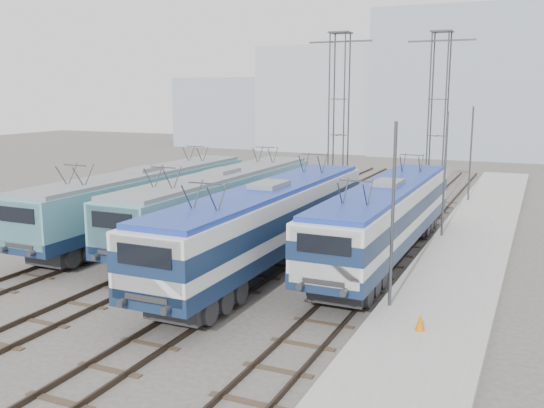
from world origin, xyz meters
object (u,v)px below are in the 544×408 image
at_px(mast_rear, 471,156).
at_px(catenary_tower_west, 339,112).
at_px(locomotive_center_right, 267,219).
at_px(locomotive_center_left, 221,200).
at_px(mast_mid, 444,177).
at_px(locomotive_far_right, 386,214).
at_px(catenary_tower_east, 438,112).
at_px(locomotive_far_left, 143,197).
at_px(safety_cone, 420,322).
at_px(mast_front, 393,220).

bearing_deg(mast_rear, catenary_tower_west, -155.06).
bearing_deg(locomotive_center_right, locomotive_center_left, 139.93).
bearing_deg(mast_rear, mast_mid, -90.00).
height_order(locomotive_center_left, mast_mid, mast_mid).
relative_size(locomotive_far_right, catenary_tower_east, 1.50).
distance_m(locomotive_center_left, mast_mid, 12.06).
bearing_deg(catenary_tower_west, mast_mid, -42.93).
bearing_deg(locomotive_far_left, safety_cone, -25.74).
relative_size(catenary_tower_east, safety_cone, 20.44).
height_order(locomotive_center_left, locomotive_center_right, locomotive_center_right).
distance_m(locomotive_center_left, safety_cone, 15.26).
distance_m(locomotive_center_left, mast_rear, 20.32).
bearing_deg(safety_cone, mast_mid, 96.05).
relative_size(locomotive_far_right, catenary_tower_west, 1.50).
height_order(locomotive_center_right, catenary_tower_east, catenary_tower_east).
height_order(catenary_tower_east, mast_rear, catenary_tower_east).
bearing_deg(mast_mid, locomotive_far_right, -109.44).
xyz_separation_m(locomotive_far_left, safety_cone, (16.83, -8.12, -1.66)).
distance_m(locomotive_center_right, locomotive_far_right, 5.81).
bearing_deg(catenary_tower_east, mast_rear, 43.60).
distance_m(catenary_tower_west, catenary_tower_east, 6.80).
bearing_deg(mast_front, mast_mid, 90.00).
height_order(locomotive_center_right, locomotive_far_right, locomotive_center_right).
distance_m(locomotive_far_left, mast_rear, 23.58).
bearing_deg(locomotive_far_right, locomotive_center_left, 179.29).
distance_m(locomotive_far_left, catenary_tower_east, 21.12).
bearing_deg(mast_front, locomotive_far_left, 158.18).
bearing_deg(catenary_tower_west, locomotive_center_right, -82.42).
bearing_deg(locomotive_center_left, catenary_tower_west, 80.28).
relative_size(locomotive_far_left, catenary_tower_east, 1.51).
xyz_separation_m(locomotive_center_right, locomotive_far_right, (4.50, 3.67, -0.08)).
bearing_deg(locomotive_center_right, catenary_tower_east, 77.34).
distance_m(mast_mid, mast_rear, 12.00).
xyz_separation_m(locomotive_far_right, mast_front, (1.85, -6.76, 1.20)).
distance_m(locomotive_center_right, mast_rear, 21.89).
bearing_deg(locomotive_far_left, catenary_tower_east, 50.11).
distance_m(locomotive_center_left, catenary_tower_east, 18.02).
distance_m(locomotive_far_left, locomotive_far_right, 13.51).
height_order(mast_rear, safety_cone, mast_rear).
relative_size(mast_mid, mast_rear, 1.00).
bearing_deg(locomotive_center_left, mast_mid, 25.31).
relative_size(catenary_tower_east, mast_front, 1.71).
xyz_separation_m(locomotive_center_left, locomotive_center_right, (4.50, -3.79, 0.10)).
bearing_deg(locomotive_far_left, locomotive_center_left, 9.13).
xyz_separation_m(catenary_tower_west, mast_rear, (8.60, 4.00, -3.14)).
distance_m(locomotive_center_right, catenary_tower_east, 19.85).
distance_m(mast_front, mast_rear, 24.00).
distance_m(locomotive_far_left, locomotive_center_right, 9.51).
distance_m(catenary_tower_west, safety_cone, 24.92).
relative_size(locomotive_far_left, locomotive_far_right, 1.00).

